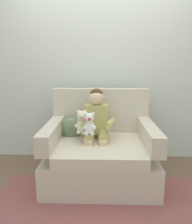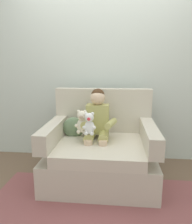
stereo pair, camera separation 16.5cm
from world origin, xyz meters
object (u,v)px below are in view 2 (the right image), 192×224
(seated_child, at_px, (97,121))
(plush_cream, at_px, (82,122))
(armchair, at_px, (101,152))
(plush_white, at_px, (89,124))
(throw_pillow, at_px, (74,128))

(seated_child, xyz_separation_m, plush_cream, (-0.16, -0.12, 0.02))
(armchair, distance_m, plush_cream, 0.44)
(armchair, distance_m, plush_white, 0.41)
(plush_white, distance_m, throw_pillow, 0.37)
(plush_cream, height_order, throw_pillow, plush_cream)
(throw_pillow, bearing_deg, plush_cream, -57.83)
(armchair, height_order, throw_pillow, armchair)
(seated_child, relative_size, throw_pillow, 3.17)
(seated_child, relative_size, plush_white, 3.33)
(plush_cream, bearing_deg, throw_pillow, 112.80)
(armchair, xyz_separation_m, plush_white, (-0.11, -0.13, 0.37))
(plush_white, height_order, throw_pillow, plush_white)
(plush_cream, bearing_deg, seated_child, 28.76)
(armchair, xyz_separation_m, seated_child, (-0.05, 0.04, 0.36))
(plush_cream, distance_m, throw_pillow, 0.29)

